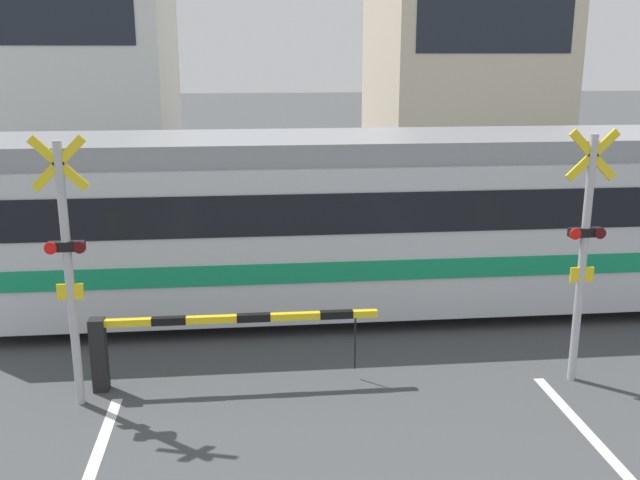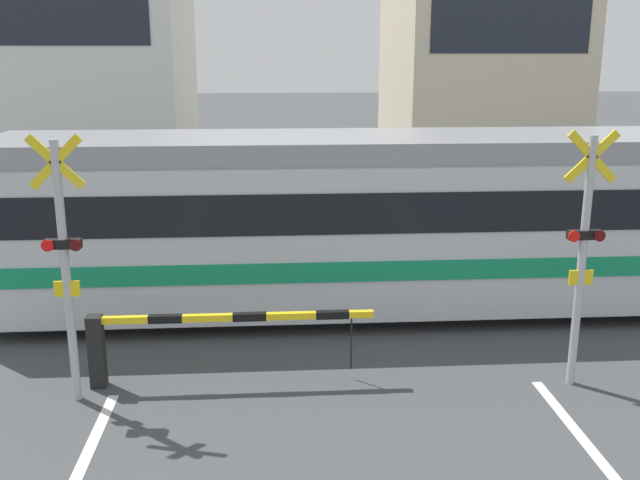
% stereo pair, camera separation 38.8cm
% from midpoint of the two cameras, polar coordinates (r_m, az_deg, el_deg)
% --- Properties ---
extents(rail_track_near, '(50.00, 0.10, 0.08)m').
position_cam_midpoint_polar(rail_track_near, '(12.03, 0.72, -6.44)').
color(rail_track_near, '#5B564C').
rests_on(rail_track_near, ground_plane).
extents(rail_track_far, '(50.00, 0.10, 0.08)m').
position_cam_midpoint_polar(rail_track_far, '(13.37, 0.22, -4.22)').
color(rail_track_far, '#5B564C').
rests_on(rail_track_far, ground_plane).
extents(commuter_train, '(18.96, 2.81, 3.05)m').
position_cam_midpoint_polar(commuter_train, '(13.15, 18.01, 1.94)').
color(commuter_train, silver).
rests_on(commuter_train, ground_plane).
extents(crossing_barrier_near, '(3.84, 0.20, 1.01)m').
position_cam_midpoint_polar(crossing_barrier_near, '(9.81, -10.58, -7.37)').
color(crossing_barrier_near, black).
rests_on(crossing_barrier_near, ground_plane).
extents(crossing_barrier_far, '(3.84, 0.20, 1.01)m').
position_cam_midpoint_polar(crossing_barrier_far, '(15.30, 7.51, 0.84)').
color(crossing_barrier_far, black).
rests_on(crossing_barrier_far, ground_plane).
extents(crossing_signal_left, '(0.68, 0.15, 3.46)m').
position_cam_midpoint_polar(crossing_signal_left, '(9.33, -18.64, -1.43)').
color(crossing_signal_left, '#B2B2B7').
rests_on(crossing_signal_left, ground_plane).
extents(crossing_signal_right, '(0.68, 0.15, 3.46)m').
position_cam_midpoint_polar(crossing_signal_right, '(9.97, 21.35, -0.67)').
color(crossing_signal_right, '#B2B2B7').
rests_on(crossing_signal_right, ground_plane).
extents(pedestrian, '(0.38, 0.22, 1.56)m').
position_cam_midpoint_polar(pedestrian, '(17.52, 3.04, 3.22)').
color(pedestrian, '#33384C').
rests_on(pedestrian, ground_plane).
extents(building_left_of_street, '(7.26, 6.74, 10.17)m').
position_cam_midpoint_polar(building_left_of_street, '(25.15, -18.87, 15.60)').
color(building_left_of_street, white).
rests_on(building_left_of_street, ground_plane).
extents(building_right_of_street, '(5.60, 6.74, 9.70)m').
position_cam_midpoint_polar(building_right_of_street, '(25.41, 12.95, 15.45)').
color(building_right_of_street, beige).
rests_on(building_right_of_street, ground_plane).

